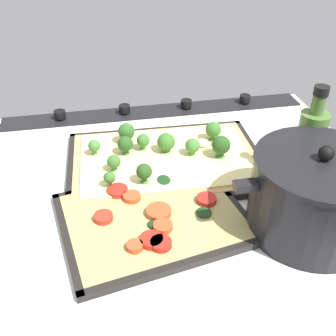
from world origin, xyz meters
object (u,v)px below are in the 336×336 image
at_px(baking_tray_front, 166,163).
at_px(baking_tray_back, 153,220).
at_px(broccoli_pizza, 165,156).
at_px(oil_bottle, 308,147).
at_px(veggie_pizza_back, 153,217).
at_px(cooking_pot, 315,195).

relative_size(baking_tray_front, baking_tray_back, 1.18).
relative_size(broccoli_pizza, oil_bottle, 1.91).
bearing_deg(oil_bottle, veggie_pizza_back, 10.75).
xyz_separation_m(baking_tray_back, cooking_pot, (-0.25, 0.06, 0.06)).
relative_size(veggie_pizza_back, cooking_pot, 1.14).
height_order(cooking_pot, oil_bottle, oil_bottle).
distance_m(baking_tray_back, veggie_pizza_back, 0.01).
xyz_separation_m(cooking_pot, oil_bottle, (-0.05, -0.12, 0.01)).
xyz_separation_m(veggie_pizza_back, oil_bottle, (-0.30, -0.06, 0.07)).
xyz_separation_m(baking_tray_front, veggie_pizza_back, (0.05, 0.17, 0.01)).
height_order(baking_tray_front, baking_tray_back, same).
relative_size(baking_tray_front, oil_bottle, 2.04).
height_order(veggie_pizza_back, cooking_pot, cooking_pot).
xyz_separation_m(veggie_pizza_back, cooking_pot, (-0.26, 0.06, 0.06)).
distance_m(baking_tray_front, oil_bottle, 0.28).
relative_size(veggie_pizza_back, oil_bottle, 1.59).
relative_size(baking_tray_front, veggie_pizza_back, 1.28).
distance_m(baking_tray_back, oil_bottle, 0.32).
height_order(baking_tray_back, veggie_pizza_back, veggie_pizza_back).
distance_m(veggie_pizza_back, cooking_pot, 0.27).
bearing_deg(baking_tray_back, oil_bottle, -169.33).
relative_size(baking_tray_back, cooking_pot, 1.24).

